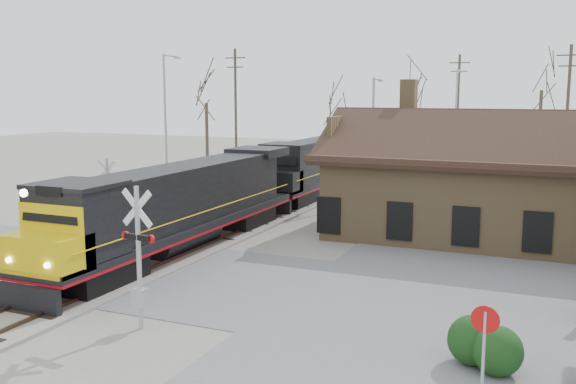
% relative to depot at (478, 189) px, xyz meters
% --- Properties ---
extents(ground, '(140.00, 140.00, 0.00)m').
position_rel_depot_xyz_m(ground, '(-11.99, -12.00, -2.41)').
color(ground, gray).
rests_on(ground, ground).
extents(road, '(60.00, 9.00, 0.03)m').
position_rel_depot_xyz_m(road, '(-11.99, -12.00, -2.39)').
color(road, slate).
rests_on(road, ground).
extents(track_main, '(3.40, 90.00, 0.24)m').
position_rel_depot_xyz_m(track_main, '(-11.99, 3.00, -2.34)').
color(track_main, gray).
rests_on(track_main, ground).
extents(track_siding, '(3.40, 90.00, 0.24)m').
position_rel_depot_xyz_m(track_siding, '(-16.49, 3.00, -2.34)').
color(track_siding, gray).
rests_on(track_siding, ground).
extents(depot, '(15.20, 9.31, 7.90)m').
position_rel_depot_xyz_m(depot, '(0.00, 0.00, 0.00)').
color(depot, olive).
rests_on(depot, ground).
extents(locomotive_lead, '(2.77, 18.59, 4.12)m').
position_rel_depot_xyz_m(locomotive_lead, '(-11.99, -9.06, -0.24)').
color(locomotive_lead, black).
rests_on(locomotive_lead, ground).
extents(locomotive_trailing, '(2.77, 18.59, 3.90)m').
position_rel_depot_xyz_m(locomotive_trailing, '(-11.99, 9.80, -0.24)').
color(locomotive_trailing, black).
rests_on(locomotive_trailing, ground).
extents(crossbuck_near, '(1.27, 0.33, 4.46)m').
position_rel_depot_xyz_m(crossbuck_near, '(-7.84, -17.34, -0.34)').
color(crossbuck_near, '#A5A8AD').
rests_on(crossbuck_near, ground).
extents(crossbuck_far, '(1.10, 0.35, 3.92)m').
position_rel_depot_xyz_m(crossbuck_far, '(-17.45, -6.88, -0.56)').
color(crossbuck_far, '#A5A8AD').
rests_on(crossbuck_far, ground).
extents(do_not_enter_sign, '(0.68, 0.11, 2.29)m').
position_rel_depot_xyz_m(do_not_enter_sign, '(2.39, -17.84, -0.82)').
color(do_not_enter_sign, '#A5A8AD').
rests_on(do_not_enter_sign, ground).
extents(hedge_a, '(1.36, 1.36, 1.36)m').
position_rel_depot_xyz_m(hedge_a, '(1.92, -15.98, -1.73)').
color(hedge_a, black).
rests_on(hedge_a, ground).
extents(hedge_b, '(1.31, 1.31, 1.31)m').
position_rel_depot_xyz_m(hedge_b, '(2.60, -16.41, -1.75)').
color(hedge_b, black).
rests_on(hedge_b, ground).
extents(streetlight_a, '(0.25, 2.04, 9.82)m').
position_rel_depot_xyz_m(streetlight_a, '(-21.80, 4.97, 3.05)').
color(streetlight_a, '#A5A8AD').
rests_on(streetlight_a, ground).
extents(streetlight_b, '(0.25, 2.04, 8.16)m').
position_rel_depot_xyz_m(streetlight_b, '(-7.81, 8.23, 2.20)').
color(streetlight_b, '#A5A8AD').
rests_on(streetlight_b, ground).
extents(streetlight_c, '(0.25, 2.04, 9.14)m').
position_rel_depot_xyz_m(streetlight_c, '(-4.85, 23.35, 2.70)').
color(streetlight_c, '#A5A8AD').
rests_on(streetlight_c, ground).
extents(utility_pole_a, '(2.00, 0.24, 10.97)m').
position_rel_depot_xyz_m(utility_pole_a, '(-23.15, 17.78, 3.31)').
color(utility_pole_a, '#382D23').
rests_on(utility_pole_a, ground).
extents(utility_pole_b, '(2.00, 0.24, 10.79)m').
position_rel_depot_xyz_m(utility_pole_b, '(-5.93, 31.23, 3.22)').
color(utility_pole_b, '#382D23').
rests_on(utility_pole_b, ground).
extents(utility_pole_c, '(2.00, 0.24, 10.76)m').
position_rel_depot_xyz_m(utility_pole_c, '(3.85, 20.57, 3.21)').
color(utility_pole_c, '#382D23').
rests_on(utility_pole_c, ground).
extents(tree_a, '(4.14, 4.14, 10.14)m').
position_rel_depot_xyz_m(tree_a, '(-26.73, 18.77, 4.81)').
color(tree_a, '#382D23').
rests_on(tree_a, ground).
extents(tree_b, '(3.45, 3.45, 8.45)m').
position_rel_depot_xyz_m(tree_b, '(-17.37, 28.86, 3.60)').
color(tree_b, '#382D23').
rests_on(tree_b, ground).
extents(tree_c, '(4.85, 4.85, 11.88)m').
position_rel_depot_xyz_m(tree_c, '(-11.66, 38.57, 6.06)').
color(tree_c, '#382D23').
rests_on(tree_c, ground).
extents(tree_d, '(4.93, 4.93, 12.08)m').
position_rel_depot_xyz_m(tree_d, '(1.52, 32.86, 6.20)').
color(tree_d, '#382D23').
rests_on(tree_d, ground).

